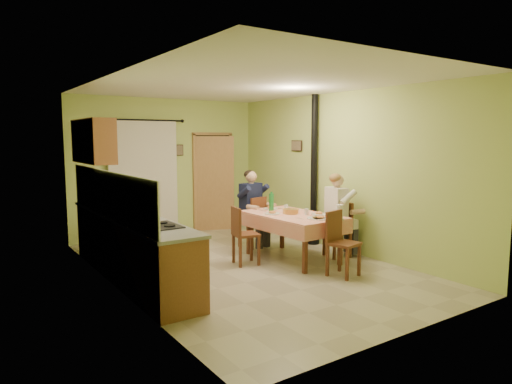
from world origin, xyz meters
TOP-DOWN VIEW (x-y plane):
  - floor at (0.00, 0.00)m, footprint 4.00×6.00m
  - room_shell at (0.00, 0.00)m, footprint 4.04×6.04m
  - kitchen_run at (-1.71, 0.40)m, footprint 0.64×3.64m
  - upper_cabinets at (-1.82, 1.70)m, footprint 0.35×1.40m
  - curtain at (-0.55, 2.90)m, footprint 1.70×0.07m
  - doorway at (1.04, 2.90)m, footprint 0.96×0.36m
  - dining_table at (0.86, -0.07)m, footprint 1.10×1.74m
  - tableware at (0.91, -0.16)m, footprint 0.83×1.60m
  - chair_far at (0.80, 1.02)m, footprint 0.45×0.45m
  - chair_near at (0.90, -1.19)m, footprint 0.47×0.47m
  - chair_right at (1.62, -0.35)m, footprint 0.44×0.44m
  - chair_left at (0.06, 0.13)m, footprint 0.44×0.44m
  - man_far at (0.80, 1.04)m, footprint 0.63×0.54m
  - man_right at (1.61, -0.35)m, footprint 0.53×0.63m
  - stove_flue at (1.90, 0.60)m, footprint 0.24×0.24m
  - picture_back at (0.25, 2.97)m, footprint 0.19×0.03m
  - picture_right at (1.97, 1.20)m, footprint 0.03×0.31m

SIDE VIEW (x-z plane):
  - floor at x=0.00m, z-range -0.01..0.01m
  - chair_left at x=0.06m, z-range -0.17..0.75m
  - chair_right at x=1.62m, z-range -0.18..0.75m
  - chair_far at x=0.80m, z-range -0.18..0.76m
  - chair_near at x=0.90m, z-range -0.18..0.76m
  - dining_table at x=0.86m, z-range 0.00..0.76m
  - kitchen_run at x=-1.71m, z-range -0.30..1.26m
  - tableware at x=0.91m, z-range 0.65..0.98m
  - man_far at x=0.80m, z-range 0.18..1.57m
  - man_right at x=1.61m, z-range 0.18..1.57m
  - stove_flue at x=1.90m, z-range -0.38..2.42m
  - doorway at x=1.04m, z-range -0.02..2.13m
  - curtain at x=-0.55m, z-range 0.15..2.37m
  - picture_back at x=0.25m, z-range 1.64..1.86m
  - room_shell at x=0.00m, z-range 0.41..3.23m
  - picture_right at x=1.97m, z-range 1.75..1.96m
  - upper_cabinets at x=-1.82m, z-range 1.60..2.30m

